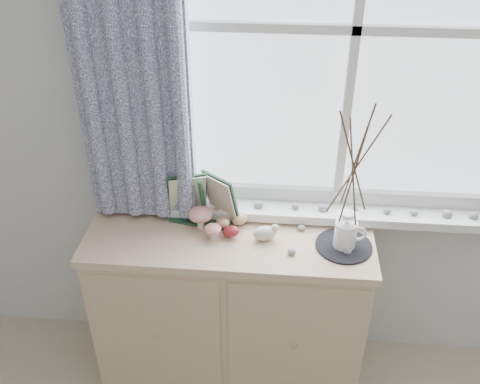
{
  "coord_description": "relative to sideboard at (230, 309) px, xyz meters",
  "views": [
    {
      "loc": [
        0.05,
        0.01,
        2.22
      ],
      "look_at": [
        -0.1,
        1.7,
        1.1
      ],
      "focal_mm": 40.0,
      "sensor_mm": 36.0,
      "label": 1
    }
  ],
  "objects": [
    {
      "name": "sideboard_pebbles",
      "position": [
        0.3,
        0.0,
        0.44
      ],
      "size": [
        0.33,
        0.23,
        0.02
      ],
      "color": "#9C9C9F",
      "rests_on": "sideboard"
    },
    {
      "name": "botanical_book",
      "position": [
        -0.12,
        0.07,
        0.54
      ],
      "size": [
        0.36,
        0.18,
        0.24
      ],
      "primitive_type": null,
      "rotation": [
        0.0,
        0.0,
        -0.17
      ],
      "color": "#1C3B26",
      "rests_on": "sideboard"
    },
    {
      "name": "toadstool_cluster",
      "position": [
        -0.11,
        0.03,
        0.48
      ],
      "size": [
        0.15,
        0.16,
        0.1
      ],
      "color": "white",
      "rests_on": "sideboard"
    },
    {
      "name": "sideboard",
      "position": [
        0.0,
        0.0,
        0.0
      ],
      "size": [
        1.2,
        0.45,
        0.85
      ],
      "color": "tan",
      "rests_on": "ground"
    },
    {
      "name": "songbird_figurine",
      "position": [
        0.15,
        -0.01,
        0.46
      ],
      "size": [
        0.14,
        0.09,
        0.07
      ],
      "primitive_type": null,
      "rotation": [
        0.0,
        0.0,
        0.25
      ],
      "color": "silver",
      "rests_on": "sideboard"
    },
    {
      "name": "wooden_eggs",
      "position": [
        -0.01,
        0.06,
        0.45
      ],
      "size": [
        0.17,
        0.18,
        0.07
      ],
      "color": "tan",
      "rests_on": "sideboard"
    },
    {
      "name": "crocheted_doily",
      "position": [
        0.47,
        -0.03,
        0.43
      ],
      "size": [
        0.23,
        0.23,
        0.01
      ],
      "primitive_type": "cylinder",
      "color": "black",
      "rests_on": "sideboard"
    },
    {
      "name": "twig_pitcher",
      "position": [
        0.47,
        -0.03,
        0.81
      ],
      "size": [
        0.24,
        0.24,
        0.68
      ],
      "rotation": [
        0.0,
        0.0,
        -0.0
      ],
      "color": "white",
      "rests_on": "crocheted_doily"
    }
  ]
}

